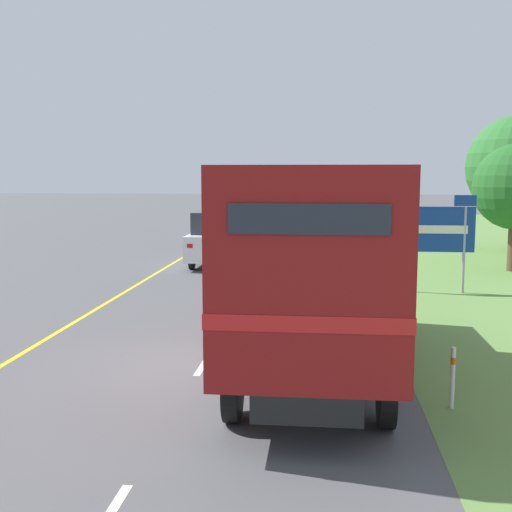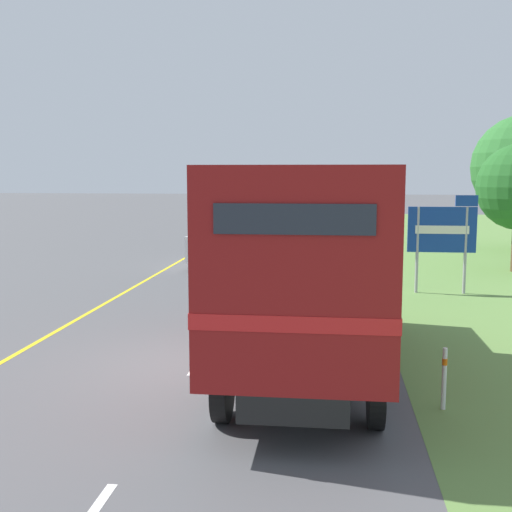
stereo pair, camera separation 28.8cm
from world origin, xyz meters
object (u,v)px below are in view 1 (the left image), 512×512
at_px(lead_car_white, 217,238).
at_px(lead_car_black_ahead, 271,208).
at_px(lead_car_grey_ahead, 317,221).
at_px(horse_trailer_truck, 313,261).
at_px(highway_sign, 442,232).
at_px(delineator_post, 453,376).

height_order(lead_car_white, lead_car_black_ahead, lead_car_white).
bearing_deg(lead_car_grey_ahead, horse_trailer_truck, -89.71).
xyz_separation_m(lead_car_white, lead_car_grey_ahead, (3.78, 10.28, -0.06)).
xyz_separation_m(lead_car_grey_ahead, lead_car_black_ahead, (-3.52, 12.64, -0.00)).
bearing_deg(lead_car_white, lead_car_black_ahead, 89.37).
xyz_separation_m(lead_car_black_ahead, highway_sign, (7.32, -28.11, 0.85)).
bearing_deg(highway_sign, lead_car_grey_ahead, 103.79).
distance_m(lead_car_white, lead_car_black_ahead, 22.93).
bearing_deg(lead_car_grey_ahead, delineator_post, -84.87).
height_order(lead_car_white, delineator_post, lead_car_white).
bearing_deg(highway_sign, delineator_post, -98.98).
bearing_deg(horse_trailer_truck, delineator_post, -36.02).
relative_size(lead_car_grey_ahead, lead_car_black_ahead, 1.04).
xyz_separation_m(lead_car_grey_ahead, delineator_post, (2.26, -25.18, -0.47)).
height_order(horse_trailer_truck, delineator_post, horse_trailer_truck).
xyz_separation_m(horse_trailer_truck, lead_car_white, (-3.89, 13.34, -0.98)).
bearing_deg(horse_trailer_truck, highway_sign, 65.74).
bearing_deg(highway_sign, lead_car_white, 145.62).
bearing_deg(highway_sign, horse_trailer_truck, -114.26).
relative_size(horse_trailer_truck, highway_sign, 2.79).
bearing_deg(delineator_post, lead_car_black_ahead, 98.69).
distance_m(horse_trailer_truck, lead_car_black_ahead, 36.46).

